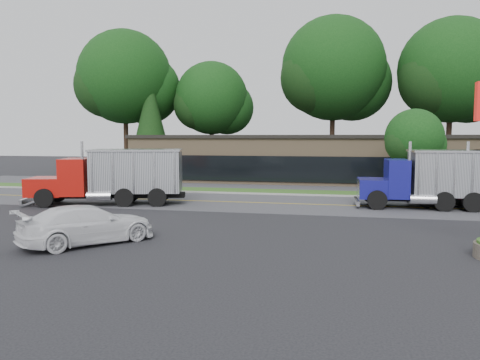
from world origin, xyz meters
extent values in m
plane|color=#2E2E32|center=(0.00, 0.00, 0.00)|extent=(140.00, 140.00, 0.00)
cube|color=#56565B|center=(0.00, 9.00, 0.00)|extent=(60.00, 8.00, 0.02)
cube|color=gold|center=(0.00, 9.00, 0.00)|extent=(60.00, 0.12, 0.01)
cube|color=#9E9E99|center=(0.00, 13.20, 0.00)|extent=(60.00, 0.30, 0.12)
cube|color=#2A5B1F|center=(0.00, 15.00, 0.00)|extent=(60.00, 3.40, 0.03)
cube|color=#56565B|center=(0.00, 20.00, 0.00)|extent=(60.00, 7.00, 0.02)
cube|color=#967B5C|center=(2.00, 26.00, 2.00)|extent=(32.00, 12.00, 4.00)
cylinder|color=#382619|center=(-20.00, 32.00, 3.00)|extent=(0.56, 0.56, 5.99)
sphere|color=#0E360F|center=(-20.00, 32.00, 11.13)|extent=(10.96, 10.96, 10.96)
sphere|color=#0E360F|center=(-17.95, 33.37, 9.76)|extent=(8.22, 8.22, 8.22)
sphere|color=black|center=(-21.71, 30.97, 10.10)|extent=(7.53, 7.53, 7.53)
cylinder|color=#382619|center=(-10.00, 34.00, 2.33)|extent=(0.56, 0.56, 4.66)
sphere|color=#0E360F|center=(-10.00, 34.00, 8.66)|extent=(8.53, 8.53, 8.53)
sphere|color=#0E360F|center=(-8.40, 35.07, 7.60)|extent=(6.40, 6.40, 6.40)
sphere|color=black|center=(-11.33, 33.20, 7.86)|extent=(5.86, 5.86, 5.86)
cylinder|color=#382619|center=(4.00, 34.00, 3.14)|extent=(0.56, 0.56, 6.28)
sphere|color=#0E360F|center=(4.00, 34.00, 11.66)|extent=(11.48, 11.48, 11.48)
sphere|color=#0E360F|center=(6.15, 35.43, 10.22)|extent=(8.61, 8.61, 8.61)
sphere|color=black|center=(2.21, 32.92, 10.58)|extent=(7.89, 7.89, 7.89)
cylinder|color=#382619|center=(16.00, 33.00, 2.95)|extent=(0.56, 0.56, 5.91)
sphere|color=#0E360F|center=(16.00, 33.00, 10.97)|extent=(10.80, 10.80, 10.80)
sphere|color=#0E360F|center=(18.03, 34.35, 9.62)|extent=(8.10, 8.10, 8.10)
sphere|color=black|center=(14.31, 31.99, 9.96)|extent=(7.43, 7.43, 7.43)
cylinder|color=#382619|center=(-16.00, 30.00, 0.50)|extent=(0.44, 0.44, 1.00)
cone|color=black|center=(-16.00, 30.00, 6.05)|extent=(4.84, 4.84, 9.90)
cylinder|color=#382619|center=(10.00, 15.00, 1.10)|extent=(0.56, 0.56, 2.20)
sphere|color=#0E360F|center=(10.00, 15.00, 4.08)|extent=(4.02, 4.02, 4.02)
sphere|color=#0E360F|center=(10.75, 15.50, 3.58)|extent=(3.01, 3.01, 3.01)
sphere|color=black|center=(9.37, 14.62, 3.70)|extent=(2.76, 2.76, 2.76)
cube|color=black|center=(-8.63, 6.50, 0.57)|extent=(8.82, 3.28, 0.28)
cube|color=#B4130C|center=(-12.36, 5.50, 1.12)|extent=(2.65, 2.77, 1.10)
cube|color=#B4130C|center=(-10.68, 5.95, 1.72)|extent=(2.11, 2.72, 2.20)
cube|color=black|center=(-11.33, 5.77, 2.12)|extent=(0.61, 2.04, 0.90)
cube|color=silver|center=(-7.15, 6.90, 2.02)|extent=(5.77, 3.80, 2.50)
cube|color=silver|center=(-7.15, 6.90, 3.32)|extent=(5.95, 3.98, 0.12)
cylinder|color=black|center=(-12.47, 6.66, 0.57)|extent=(1.15, 0.62, 1.10)
cylinder|color=black|center=(-11.87, 4.44, 0.57)|extent=(1.15, 0.62, 1.10)
cylinder|color=black|center=(-7.07, 8.11, 0.57)|extent=(1.15, 0.62, 1.10)
cylinder|color=black|center=(-6.47, 5.89, 0.57)|extent=(1.15, 0.62, 1.10)
cube|color=black|center=(9.86, 8.92, 0.57)|extent=(6.89, 1.27, 0.28)
cube|color=navy|center=(6.88, 8.80, 1.12)|extent=(1.73, 2.36, 1.10)
cube|color=navy|center=(8.22, 8.85, 1.72)|extent=(1.29, 2.45, 2.20)
cube|color=black|center=(7.70, 8.83, 2.12)|extent=(0.14, 2.10, 0.90)
cube|color=silver|center=(11.05, 8.97, 2.02)|extent=(4.20, 2.66, 2.50)
cube|color=silver|center=(11.05, 8.97, 3.32)|extent=(4.35, 2.82, 0.12)
cylinder|color=black|center=(6.98, 9.96, 0.57)|extent=(1.11, 0.39, 1.10)
cylinder|color=black|center=(7.08, 7.66, 0.57)|extent=(1.11, 0.39, 1.10)
cylinder|color=black|center=(11.30, 10.13, 0.57)|extent=(1.11, 0.39, 1.10)
cylinder|color=black|center=(11.39, 7.83, 0.57)|extent=(1.11, 0.39, 1.10)
cube|color=#331116|center=(10.19, 10.20, 1.12)|extent=(2.55, 2.79, 1.10)
cube|color=#331116|center=(11.68, 9.69, 1.72)|extent=(2.09, 2.72, 2.20)
cube|color=black|center=(11.10, 9.89, 2.12)|extent=(0.74, 2.01, 0.90)
cylinder|color=black|center=(10.73, 11.23, 0.57)|extent=(1.15, 0.69, 1.10)
cylinder|color=black|center=(9.99, 9.05, 0.57)|extent=(1.15, 0.69, 1.10)
imported|color=white|center=(-4.50, -3.40, 0.75)|extent=(4.89, 5.33, 1.50)
camera|label=1|loc=(5.04, -19.58, 4.12)|focal=35.00mm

